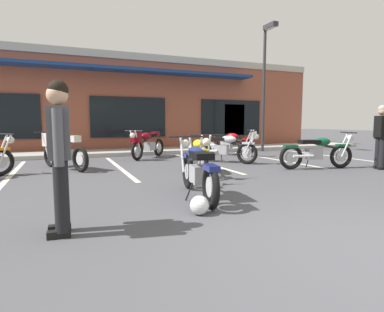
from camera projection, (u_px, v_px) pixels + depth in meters
The scene contains 15 objects.
ground_plane at pixel (215, 187), 6.01m from camera, with size 80.00×80.00×0.00m, color #47474C.
sidewalk_kerb at pixel (136, 152), 12.38m from camera, with size 22.00×1.80×0.14m, color #A8A59E.
brick_storefront_building at pixel (119, 105), 15.70m from camera, with size 18.77×6.12×4.16m.
painted_stall_lines at pixel (163, 165), 9.08m from camera, with size 12.86×4.80×0.01m.
motorcycle_foreground_classic at pixel (198, 169), 5.11m from camera, with size 0.74×2.10×0.98m.
motorcycle_red_sportbike at pixel (317, 151), 8.27m from camera, with size 2.08×0.81×0.98m.
motorcycle_black_cruiser at pixel (62, 149), 8.20m from camera, with size 1.29×1.90×0.98m.
motorcycle_silver_naked at pixel (225, 148), 9.51m from camera, with size 1.56×1.73×0.98m.
motorcycle_blue_standard at pixel (197, 154), 7.49m from camera, with size 0.79×2.09×0.98m.
motorcycle_green_cafe_racer at pixel (229, 143), 11.64m from camera, with size 1.36×1.86×0.98m.
motorcycle_cream_vintage at pixel (147, 143), 10.62m from camera, with size 1.65×1.65×0.98m.
person_in_black_shirt at pixel (60, 149), 3.35m from camera, with size 0.28×0.60×1.68m.
person_in_shorts_foreground at pixel (381, 133), 8.13m from camera, with size 0.39×0.58×1.68m.
helmet_on_pavement at pixel (199, 205), 4.17m from camera, with size 0.26×0.26×0.26m.
parking_lot_lamp_post at pixel (266, 71), 12.91m from camera, with size 0.24×0.76×5.16m.
Camera 1 is at (-2.68, -1.92, 1.23)m, focal length 29.26 mm.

